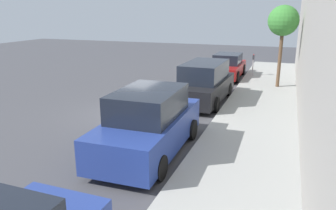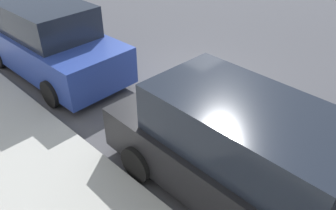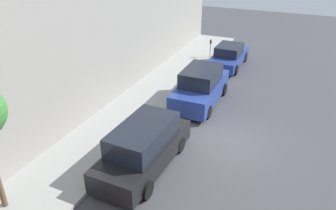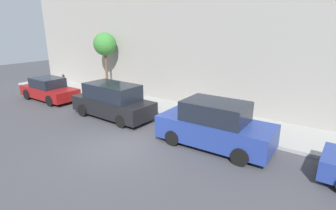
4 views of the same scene
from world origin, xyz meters
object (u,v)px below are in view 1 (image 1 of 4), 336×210
(parked_suv_second, at_px, (149,124))
(parked_sedan_fourth, at_px, (227,67))
(parking_meter_far, at_px, (253,62))
(street_tree, at_px, (283,22))
(parked_minivan_third, at_px, (204,83))

(parked_suv_second, height_order, parked_sedan_fourth, parked_suv_second)
(parking_meter_far, distance_m, street_tree, 4.25)
(parked_suv_second, distance_m, parked_minivan_third, 6.26)
(parked_suv_second, xyz_separation_m, street_tree, (3.36, 10.20, 2.72))
(parked_minivan_third, distance_m, parking_meter_far, 6.98)
(street_tree, bearing_deg, parking_meter_far, 120.09)
(parked_minivan_third, height_order, parking_meter_far, parked_minivan_third)
(parked_suv_second, bearing_deg, parked_sedan_fourth, 89.39)
(parked_sedan_fourth, xyz_separation_m, parking_meter_far, (1.56, 0.55, 0.27))
(parked_sedan_fourth, xyz_separation_m, street_tree, (3.22, -2.31, 2.93))
(parking_meter_far, bearing_deg, parked_minivan_third, -102.71)
(parked_minivan_third, relative_size, street_tree, 1.14)
(parked_suv_second, relative_size, street_tree, 1.11)
(parked_sedan_fourth, height_order, street_tree, street_tree)
(parked_minivan_third, bearing_deg, parked_suv_second, -91.46)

